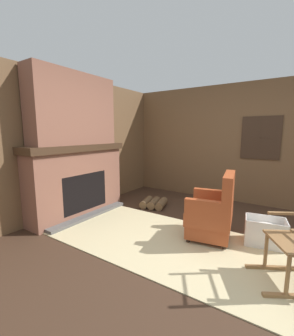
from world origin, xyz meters
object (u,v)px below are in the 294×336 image
at_px(laundry_basket, 265,232).
at_px(oil_lamp_vase, 47,139).
at_px(armchair, 213,214).
at_px(firewood_stack, 154,203).
at_px(storage_case, 100,140).

height_order(laundry_basket, oil_lamp_vase, oil_lamp_vase).
relative_size(armchair, oil_lamp_vase, 3.19).
bearing_deg(armchair, firewood_stack, -36.76).
relative_size(armchair, storage_case, 3.55).
bearing_deg(armchair, laundry_basket, -174.57).
bearing_deg(laundry_basket, firewood_stack, 166.03).
bearing_deg(storage_case, oil_lamp_vase, -90.01).
bearing_deg(storage_case, armchair, -4.74).
relative_size(laundry_basket, oil_lamp_vase, 1.84).
relative_size(firewood_stack, oil_lamp_vase, 1.94).
xyz_separation_m(firewood_stack, oil_lamp_vase, (-0.95, -1.60, 1.28)).
height_order(armchair, firewood_stack, armchair).
height_order(armchair, storage_case, storage_case).
bearing_deg(laundry_basket, armchair, -164.16).
bearing_deg(oil_lamp_vase, firewood_stack, 59.24).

